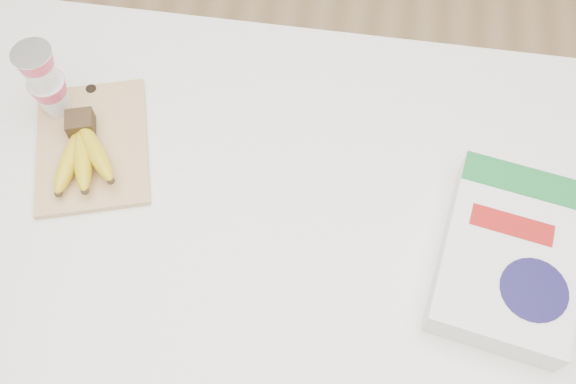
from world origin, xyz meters
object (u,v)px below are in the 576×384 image
Objects in this scene: table at (261,295)px; cereal_box at (509,256)px; bananas at (82,152)px; yogurt_stack at (45,80)px; cutting_board at (92,145)px.

table is 0.67m from cereal_box.
table is at bearing -175.89° from cereal_box.
cereal_box is (0.74, -0.09, -0.00)m from bananas.
table is 7.77× the size of yogurt_stack.
yogurt_stack reaches higher than cutting_board.
bananas is (-0.00, -0.03, 0.03)m from cutting_board.
bananas is at bearing -176.81° from cereal_box.
cereal_box is at bearing -12.75° from yogurt_stack.
table is at bearing -19.99° from yogurt_stack.
cutting_board is 0.04m from bananas.
cereal_box reaches higher than bananas.
bananas reaches higher than table.
bananas is at bearing 171.90° from table.
yogurt_stack reaches higher than bananas.
cereal_box is at bearing -5.89° from table.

